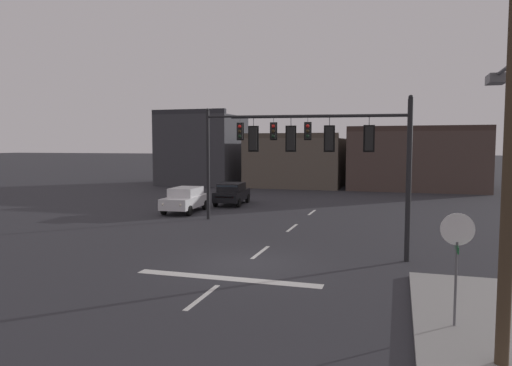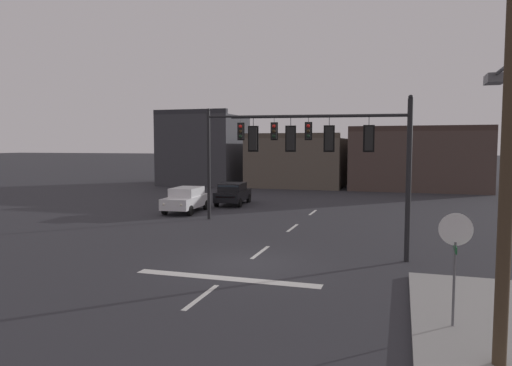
# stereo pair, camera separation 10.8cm
# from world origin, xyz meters

# --- Properties ---
(ground_plane) EXTENTS (400.00, 400.00, 0.00)m
(ground_plane) POSITION_xyz_m (0.00, 0.00, 0.00)
(ground_plane) COLOR #2B2B30
(stop_bar_paint) EXTENTS (6.40, 0.50, 0.01)m
(stop_bar_paint) POSITION_xyz_m (0.00, -2.00, 0.00)
(stop_bar_paint) COLOR silver
(stop_bar_paint) RESTS_ON ground
(lane_centreline) EXTENTS (0.16, 26.40, 0.01)m
(lane_centreline) POSITION_xyz_m (0.00, 2.00, 0.00)
(lane_centreline) COLOR silver
(lane_centreline) RESTS_ON ground
(signal_mast_near_side) EXTENTS (6.86, 0.90, 6.25)m
(signal_mast_near_side) POSITION_xyz_m (3.31, 1.89, 4.25)
(signal_mast_near_side) COLOR black
(signal_mast_near_side) RESTS_ON ground
(signal_mast_far_side) EXTENTS (7.09, 0.93, 6.53)m
(signal_mast_far_side) POSITION_xyz_m (-3.11, 9.72, 4.56)
(signal_mast_far_side) COLOR black
(signal_mast_far_side) RESTS_ON ground
(stop_sign) EXTENTS (0.76, 0.64, 2.83)m
(stop_sign) POSITION_xyz_m (6.71, -4.62, 2.14)
(stop_sign) COLOR #56565B
(stop_sign) RESTS_ON ground
(car_lot_nearside) EXTENTS (2.13, 4.54, 1.61)m
(car_lot_nearside) POSITION_xyz_m (-8.01, 11.82, 0.86)
(car_lot_nearside) COLOR silver
(car_lot_nearside) RESTS_ON ground
(car_lot_middle) EXTENTS (2.24, 4.58, 1.61)m
(car_lot_middle) POSITION_xyz_m (-6.38, 16.32, 0.86)
(car_lot_middle) COLOR black
(car_lot_middle) RESTS_ON ground
(utility_pole) EXTENTS (2.20, 2.15, 9.06)m
(utility_pole) POSITION_xyz_m (7.37, -6.37, 4.93)
(utility_pole) COLOR #423323
(utility_pole) RESTS_ON ground
(building_row) EXTENTS (33.41, 11.32, 8.12)m
(building_row) POSITION_xyz_m (-2.60, 34.06, 3.05)
(building_row) COLOR #38383D
(building_row) RESTS_ON ground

